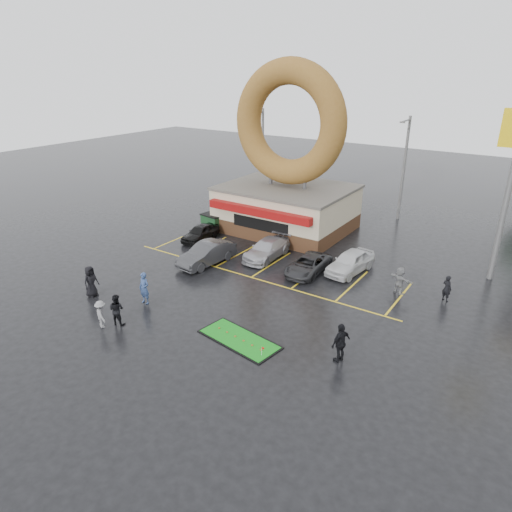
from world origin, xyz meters
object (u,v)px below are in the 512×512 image
Objects in this scene: streetlight_left at (262,152)px; car_white at (350,262)px; person_blue at (144,288)px; car_black at (200,233)px; car_dgrey at (207,254)px; car_silver at (267,249)px; person_cameraman at (341,343)px; streetlight_mid at (404,166)px; donut_shop at (287,177)px; putting_green at (239,339)px; car_grey at (308,265)px; dumpster at (213,223)px.

streetlight_left reaches higher than car_white.
streetlight_left is at bearing 105.58° from person_blue.
car_black is 4.80m from car_dgrey.
car_silver is 1.06× the size of car_white.
car_white is 2.19× the size of person_cameraman.
person_cameraman is (3.62, -9.62, 0.25)m from car_white.
person_cameraman is (4.63, -22.72, -3.79)m from streetlight_mid.
putting_green is at bearing -67.27° from donut_shop.
car_dgrey is 1.06× the size of car_white.
putting_green is (6.85, -0.10, -0.92)m from person_blue.
streetlight_mid is 4.55× the size of person_cameraman.
putting_green is at bearing -90.72° from streetlight_mid.
donut_shop is 2.94× the size of car_silver.
streetlight_mid reaches higher than car_silver.
putting_green is at bearing -59.15° from streetlight_left.
car_silver is (2.05, -6.20, -3.80)m from donut_shop.
car_grey is 2.33× the size of dumpster.
streetlight_mid is 2.08× the size of car_white.
car_grey reaches higher than putting_green.
streetlight_mid is (7.00, 7.95, 0.32)m from donut_shop.
streetlight_left is at bearing 98.60° from car_black.
car_silver is 7.43m from dumpster.
streetlight_left is at bearing 148.43° from car_white.
streetlight_left is 24.15m from person_blue.
putting_green is (-4.93, -1.22, -0.95)m from person_cameraman.
car_black reaches higher than putting_green.
car_white is at bearing -38.87° from streetlight_left.
dumpster is (-4.80, 12.21, -0.31)m from person_blue.
streetlight_mid is 2.44× the size of car_black.
donut_shop is 17.90m from putting_green.
person_blue reaches higher than car_dgrey.
car_grey is (10.02, -0.75, -0.05)m from car_black.
donut_shop reaches higher than car_grey.
car_grey is at bearing -94.80° from streetlight_mid.
person_cameraman reaches higher than car_silver.
streetlight_mid is at bearing 89.28° from putting_green.
car_black is 0.80× the size of car_silver.
person_cameraman reaches higher than dumpster.
streetlight_mid is at bearing 70.75° from car_dgrey.
car_white is 2.41× the size of dumpster.
person_blue reaches higher than car_white.
putting_green is (-0.30, -23.94, -4.75)m from streetlight_mid.
streetlight_mid reaches higher than car_grey.
car_black is 0.85× the size of car_white.
car_silver is 3.77m from car_grey.
car_silver is at bearing -71.74° from donut_shop.
putting_green is at bearing -58.29° from person_cameraman.
streetlight_mid is at bearing 83.85° from car_grey.
streetlight_left and streetlight_mid have the same top height.
person_blue is 1.06× the size of dumpster.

